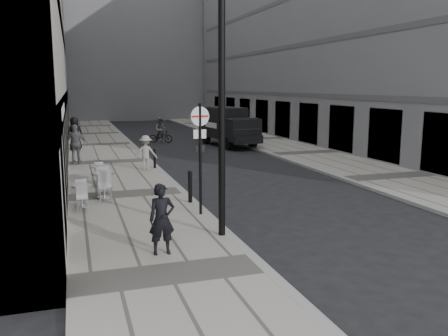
{
  "coord_description": "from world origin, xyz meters",
  "views": [
    {
      "loc": [
        -3.74,
        -6.39,
        3.9
      ],
      "look_at": [
        0.68,
        7.35,
        1.4
      ],
      "focal_mm": 38.0,
      "sensor_mm": 36.0,
      "label": 1
    }
  ],
  "objects_px": {
    "panel_van": "(227,124)",
    "cyclist": "(161,133)",
    "lamppost": "(222,89)",
    "sign_post": "(200,144)",
    "walking_man": "(162,219)"
  },
  "relations": [
    {
      "from": "panel_van",
      "to": "cyclist",
      "type": "relative_size",
      "value": 3.15
    },
    {
      "from": "lamppost",
      "to": "cyclist",
      "type": "height_order",
      "value": "lamppost"
    },
    {
      "from": "sign_post",
      "to": "panel_van",
      "type": "bearing_deg",
      "value": 62.16
    },
    {
      "from": "sign_post",
      "to": "lamppost",
      "type": "height_order",
      "value": "lamppost"
    },
    {
      "from": "panel_van",
      "to": "cyclist",
      "type": "bearing_deg",
      "value": 134.13
    },
    {
      "from": "lamppost",
      "to": "cyclist",
      "type": "xyz_separation_m",
      "value": [
        2.29,
        21.38,
        -3.15
      ]
    },
    {
      "from": "sign_post",
      "to": "panel_van",
      "type": "xyz_separation_m",
      "value": [
        6.18,
        16.21,
        -0.82
      ]
    },
    {
      "from": "walking_man",
      "to": "cyclist",
      "type": "height_order",
      "value": "cyclist"
    },
    {
      "from": "lamppost",
      "to": "cyclist",
      "type": "distance_m",
      "value": 21.74
    },
    {
      "from": "panel_van",
      "to": "sign_post",
      "type": "bearing_deg",
      "value": -118.43
    },
    {
      "from": "sign_post",
      "to": "walking_man",
      "type": "bearing_deg",
      "value": -126.55
    },
    {
      "from": "panel_van",
      "to": "lamppost",
      "type": "bearing_deg",
      "value": -116.21
    },
    {
      "from": "walking_man",
      "to": "panel_van",
      "type": "bearing_deg",
      "value": 67.23
    },
    {
      "from": "walking_man",
      "to": "panel_van",
      "type": "height_order",
      "value": "panel_van"
    },
    {
      "from": "walking_man",
      "to": "sign_post",
      "type": "relative_size",
      "value": 0.49
    }
  ]
}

